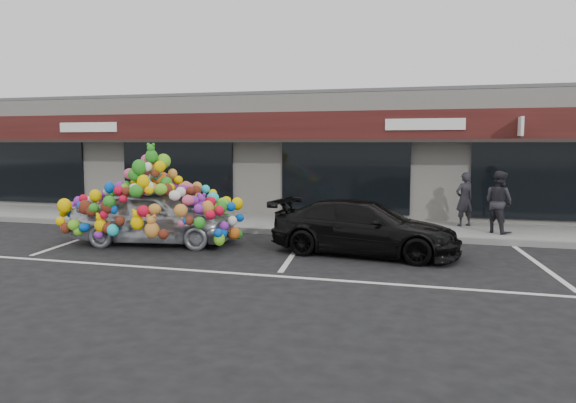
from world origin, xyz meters
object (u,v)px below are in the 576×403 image
(pedestrian_a, at_px, (464,199))
(black_sedan, at_px, (365,228))
(toy_car, at_px, (154,211))
(pedestrian_b, at_px, (499,202))

(pedestrian_a, bearing_deg, black_sedan, 25.92)
(toy_car, xyz_separation_m, black_sedan, (5.38, 0.16, -0.23))
(black_sedan, xyz_separation_m, pedestrian_b, (3.14, 3.22, 0.36))
(black_sedan, xyz_separation_m, pedestrian_a, (2.28, 4.27, 0.31))
(pedestrian_b, bearing_deg, toy_car, 65.35)
(black_sedan, height_order, pedestrian_b, pedestrian_b)
(toy_car, bearing_deg, black_sedan, -97.22)
(black_sedan, height_order, pedestrian_a, pedestrian_a)
(toy_car, height_order, black_sedan, toy_car)
(pedestrian_b, bearing_deg, pedestrian_a, -6.81)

